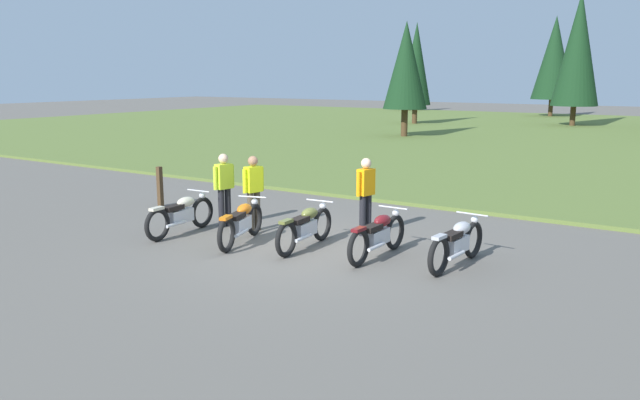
% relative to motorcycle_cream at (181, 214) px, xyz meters
% --- Properties ---
extents(ground_plane, '(140.00, 140.00, 0.00)m').
position_rel_motorcycle_cream_xyz_m(ground_plane, '(2.93, 0.40, -0.44)').
color(ground_plane, '#605B54').
extents(grass_moorland, '(80.00, 44.00, 0.10)m').
position_rel_motorcycle_cream_xyz_m(grass_moorland, '(2.93, 27.38, -0.39)').
color(grass_moorland, '#5B7033').
rests_on(grass_moorland, ground).
extents(motorcycle_cream, '(0.62, 2.10, 0.88)m').
position_rel_motorcycle_cream_xyz_m(motorcycle_cream, '(0.00, 0.00, 0.00)').
color(motorcycle_cream, black).
rests_on(motorcycle_cream, ground).
extents(motorcycle_orange, '(0.80, 2.05, 0.88)m').
position_rel_motorcycle_cream_xyz_m(motorcycle_orange, '(1.59, 0.11, 0.00)').
color(motorcycle_orange, black).
rests_on(motorcycle_orange, ground).
extents(motorcycle_olive, '(0.62, 2.10, 0.88)m').
position_rel_motorcycle_cream_xyz_m(motorcycle_olive, '(2.91, 0.50, 0.00)').
color(motorcycle_olive, black).
rests_on(motorcycle_olive, ground).
extents(motorcycle_maroon, '(0.62, 2.10, 0.88)m').
position_rel_motorcycle_cream_xyz_m(motorcycle_maroon, '(4.42, 0.71, 0.00)').
color(motorcycle_maroon, black).
rests_on(motorcycle_maroon, ground).
extents(motorcycle_silver, '(0.62, 2.10, 0.88)m').
position_rel_motorcycle_cream_xyz_m(motorcycle_silver, '(5.87, 0.98, 0.00)').
color(motorcycle_silver, black).
rests_on(motorcycle_silver, ground).
extents(rider_near_row_end, '(0.30, 0.54, 1.67)m').
position_rel_motorcycle_cream_xyz_m(rider_near_row_end, '(0.34, 1.03, 0.51)').
color(rider_near_row_end, black).
rests_on(rider_near_row_end, ground).
extents(rider_with_back_turned, '(0.30, 0.54, 1.67)m').
position_rel_motorcycle_cream_xyz_m(rider_with_back_turned, '(3.40, 2.08, 0.51)').
color(rider_with_back_turned, black).
rests_on(rider_with_back_turned, ground).
extents(rider_in_hivis_vest, '(0.30, 0.54, 1.67)m').
position_rel_motorcycle_cream_xyz_m(rider_in_hivis_vest, '(1.15, 1.07, 0.51)').
color(rider_in_hivis_vest, '#4C4233').
rests_on(rider_in_hivis_vest, ground).
extents(trail_marker_post, '(0.12, 0.12, 1.05)m').
position_rel_motorcycle_cream_xyz_m(trail_marker_post, '(-2.61, 1.84, 0.09)').
color(trail_marker_post, '#47331E').
rests_on(trail_marker_post, ground).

